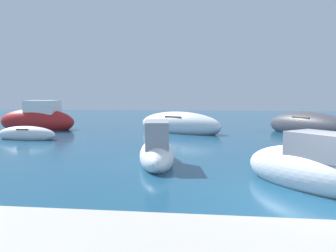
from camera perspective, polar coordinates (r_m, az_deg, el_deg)
ground at (r=7.39m, az=23.28°, el=-12.60°), size 80.00×80.00×0.00m
moored_boat_1 at (r=10.82m, az=-1.92°, el=-4.30°), size 1.64×3.64×1.62m
moored_boat_2 at (r=19.84m, az=1.93°, el=0.21°), size 5.70×4.34×1.56m
moored_boat_3 at (r=20.27m, az=22.77°, el=-0.06°), size 4.63×5.73×1.61m
moored_boat_5 at (r=18.12m, az=-22.86°, el=-1.33°), size 3.13×1.15×0.85m
moored_boat_6 at (r=23.05m, az=-21.24°, el=0.93°), size 5.19×2.26×2.23m
moored_boat_7 at (r=8.89m, az=23.01°, el=-6.73°), size 3.37×3.65×1.62m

